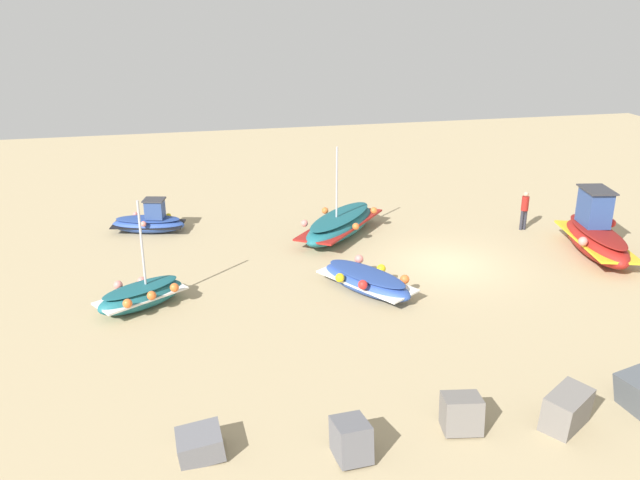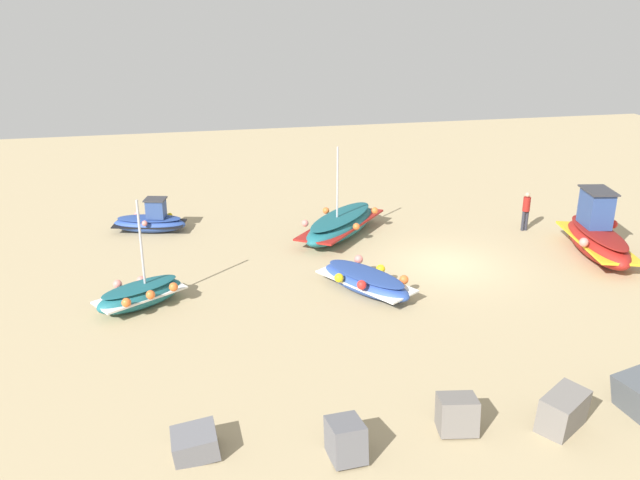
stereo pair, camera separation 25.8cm
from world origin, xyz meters
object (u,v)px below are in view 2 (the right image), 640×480
Objects in this scene: fishing_boat_2 at (597,237)px; fishing_boat_1 at (140,294)px; fishing_boat_0 at (366,281)px; fishing_boat_4 at (341,224)px; person_walking at (526,208)px; fishing_boat_3 at (150,221)px.

fishing_boat_1 is at bearing 103.30° from fishing_boat_2.
fishing_boat_0 is at bearing 145.69° from fishing_boat_1.
fishing_boat_4 reaches higher than fishing_boat_0.
fishing_boat_0 is at bearing -143.74° from fishing_boat_4.
fishing_boat_1 is 0.73× the size of fishing_boat_2.
fishing_boat_0 is at bearing -59.15° from person_walking.
fishing_boat_4 is at bearing -1.85° from fishing_boat_3.
fishing_boat_3 is 8.45m from fishing_boat_4.
fishing_boat_1 reaches higher than person_walking.
fishing_boat_2 reaches higher than fishing_boat_0.
fishing_boat_2 is at bearing 23.66° from person_walking.
person_walking is (-16.46, -4.42, 0.56)m from fishing_boat_1.
fishing_boat_3 is at bearing -168.04° from fishing_boat_0.
fishing_boat_3 is (-0.13, -7.70, 0.00)m from fishing_boat_1.
person_walking is at bearing -55.81° from fishing_boat_4.
fishing_boat_2 is 10.50m from fishing_boat_4.
fishing_boat_4 is (9.56, -4.33, -0.27)m from fishing_boat_2.
person_walking is (-8.21, 0.95, 0.48)m from fishing_boat_4.
fishing_boat_3 is 1.93× the size of person_walking.
fishing_boat_1 reaches higher than fishing_boat_2.
person_walking is at bearing 2.79° from fishing_boat_3.
fishing_boat_1 is 9.85m from fishing_boat_4.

